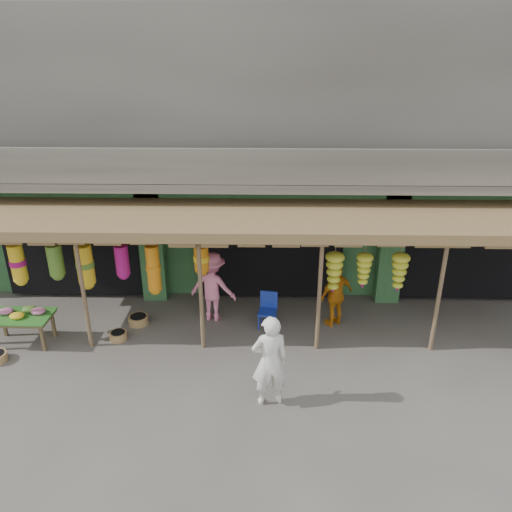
{
  "coord_description": "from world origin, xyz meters",
  "views": [
    {
      "loc": [
        -0.14,
        -9.48,
        6.31
      ],
      "look_at": [
        -0.36,
        1.0,
        1.68
      ],
      "focal_mm": 35.0,
      "sensor_mm": 36.0,
      "label": 1
    }
  ],
  "objects_px": {
    "flower_table": "(21,317)",
    "person_front": "(270,361)",
    "person_shopper": "(213,287)",
    "blue_chair": "(268,308)",
    "person_vendor": "(336,295)"
  },
  "relations": [
    {
      "from": "blue_chair",
      "to": "person_front",
      "type": "height_order",
      "value": "person_front"
    },
    {
      "from": "person_front",
      "to": "person_shopper",
      "type": "bearing_deg",
      "value": -77.31
    },
    {
      "from": "flower_table",
      "to": "blue_chair",
      "type": "bearing_deg",
      "value": 9.51
    },
    {
      "from": "person_shopper",
      "to": "flower_table",
      "type": "bearing_deg",
      "value": 29.51
    },
    {
      "from": "flower_table",
      "to": "person_front",
      "type": "bearing_deg",
      "value": -18.26
    },
    {
      "from": "flower_table",
      "to": "person_front",
      "type": "height_order",
      "value": "person_front"
    },
    {
      "from": "flower_table",
      "to": "person_front",
      "type": "xyz_separation_m",
      "value": [
        5.46,
        -1.89,
        0.26
      ]
    },
    {
      "from": "person_vendor",
      "to": "person_shopper",
      "type": "distance_m",
      "value": 2.91
    },
    {
      "from": "flower_table",
      "to": "blue_chair",
      "type": "relative_size",
      "value": 1.62
    },
    {
      "from": "flower_table",
      "to": "person_shopper",
      "type": "distance_m",
      "value": 4.28
    },
    {
      "from": "flower_table",
      "to": "person_shopper",
      "type": "bearing_deg",
      "value": 16.09
    },
    {
      "from": "flower_table",
      "to": "blue_chair",
      "type": "height_order",
      "value": "blue_chair"
    },
    {
      "from": "person_vendor",
      "to": "blue_chair",
      "type": "bearing_deg",
      "value": -29.52
    },
    {
      "from": "flower_table",
      "to": "person_shopper",
      "type": "xyz_separation_m",
      "value": [
        4.12,
        1.13,
        0.2
      ]
    },
    {
      "from": "person_front",
      "to": "flower_table",
      "type": "bearing_deg",
      "value": -30.36
    }
  ]
}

